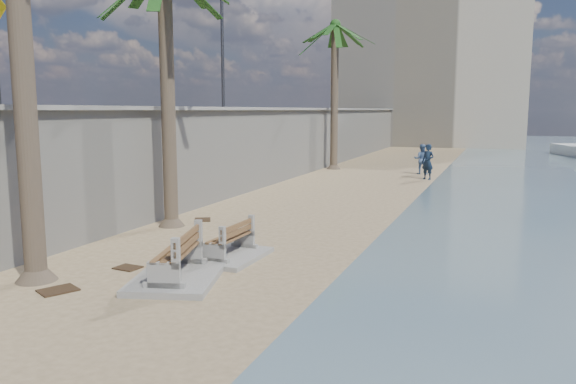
% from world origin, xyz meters
% --- Properties ---
extents(ground_plane, '(140.00, 140.00, 0.00)m').
position_xyz_m(ground_plane, '(0.00, 0.00, 0.00)').
color(ground_plane, '#9E8561').
extents(seawall, '(0.45, 70.00, 3.50)m').
position_xyz_m(seawall, '(-5.20, 20.00, 1.75)').
color(seawall, gray).
rests_on(seawall, ground_plane).
extents(wall_cap, '(0.80, 70.00, 0.12)m').
position_xyz_m(wall_cap, '(-5.20, 20.00, 3.55)').
color(wall_cap, gray).
rests_on(wall_cap, seawall).
extents(end_building, '(18.00, 12.00, 14.00)m').
position_xyz_m(end_building, '(-2.00, 52.00, 7.00)').
color(end_building, '#B7AA93').
rests_on(end_building, ground_plane).
extents(bench_near, '(2.23, 2.75, 1.00)m').
position_xyz_m(bench_near, '(-1.04, 2.03, 0.44)').
color(bench_near, gray).
rests_on(bench_near, ground_plane).
extents(bench_far, '(1.43, 2.06, 0.85)m').
position_xyz_m(bench_far, '(-0.80, 3.97, 0.37)').
color(bench_far, gray).
rests_on(bench_far, ground_plane).
extents(palm_back, '(5.00, 5.00, 9.27)m').
position_xyz_m(palm_back, '(-4.29, 24.50, 8.22)').
color(palm_back, brown).
rests_on(palm_back, ground_plane).
extents(streetlight, '(0.28, 0.28, 5.12)m').
position_xyz_m(streetlight, '(-5.10, 12.00, 6.64)').
color(streetlight, '#2D2D33').
rests_on(streetlight, wall_cap).
extents(person_a, '(0.89, 0.78, 2.06)m').
position_xyz_m(person_a, '(1.59, 21.30, 1.03)').
color(person_a, '#122033').
rests_on(person_a, ground_plane).
extents(person_b, '(0.93, 0.75, 1.83)m').
position_xyz_m(person_b, '(0.97, 23.61, 0.91)').
color(person_b, '#476594').
rests_on(person_b, ground_plane).
extents(debris_b, '(0.80, 0.86, 0.03)m').
position_xyz_m(debris_b, '(-2.86, 0.61, 0.01)').
color(debris_b, '#382616').
rests_on(debris_b, ground_plane).
extents(debris_c, '(0.74, 0.79, 0.03)m').
position_xyz_m(debris_c, '(-3.77, 7.86, 0.01)').
color(debris_c, '#382616').
rests_on(debris_c, ground_plane).
extents(debris_d, '(0.59, 0.49, 0.03)m').
position_xyz_m(debris_d, '(-2.57, 2.41, 0.01)').
color(debris_d, '#382616').
rests_on(debris_d, ground_plane).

